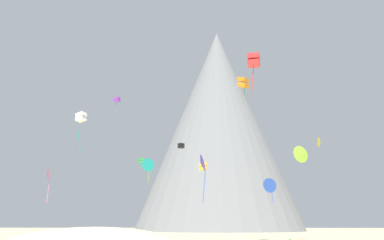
{
  "coord_description": "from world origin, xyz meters",
  "views": [
    {
      "loc": [
        5.23,
        -32.31,
        2.23
      ],
      "look_at": [
        1.55,
        30.47,
        16.89
      ],
      "focal_mm": 41.56,
      "sensor_mm": 36.0,
      "label": 1
    }
  ],
  "objects_px": {
    "kite_gold_low": "(203,167)",
    "kite_blue_low": "(270,185)",
    "kite_red_mid": "(254,60)",
    "kite_lime_low": "(301,154)",
    "kite_orange_mid": "(243,83)",
    "kite_green_mid": "(140,161)",
    "kite_teal_low": "(148,165)",
    "kite_indigo_low": "(202,164)",
    "kite_yellow_mid": "(318,142)",
    "kite_rainbow_low": "(49,174)",
    "bush_far_left": "(58,240)",
    "kite_black_mid": "(181,146)",
    "kite_white_mid": "(81,117)",
    "kite_violet_mid": "(117,100)",
    "rock_massif": "(222,137)"
  },
  "relations": [
    {
      "from": "kite_yellow_mid",
      "to": "kite_orange_mid",
      "type": "height_order",
      "value": "kite_orange_mid"
    },
    {
      "from": "kite_lime_low",
      "to": "kite_green_mid",
      "type": "relative_size",
      "value": 0.71
    },
    {
      "from": "kite_gold_low",
      "to": "bush_far_left",
      "type": "bearing_deg",
      "value": -36.07
    },
    {
      "from": "kite_white_mid",
      "to": "bush_far_left",
      "type": "bearing_deg",
      "value": 22.56
    },
    {
      "from": "kite_blue_low",
      "to": "kite_violet_mid",
      "type": "height_order",
      "value": "kite_violet_mid"
    },
    {
      "from": "kite_yellow_mid",
      "to": "kite_violet_mid",
      "type": "bearing_deg",
      "value": -54.66
    },
    {
      "from": "kite_lime_low",
      "to": "kite_green_mid",
      "type": "height_order",
      "value": "kite_green_mid"
    },
    {
      "from": "kite_white_mid",
      "to": "kite_green_mid",
      "type": "xyz_separation_m",
      "value": [
        2.39,
        33.73,
        -1.36
      ]
    },
    {
      "from": "rock_massif",
      "to": "kite_violet_mid",
      "type": "height_order",
      "value": "rock_massif"
    },
    {
      "from": "rock_massif",
      "to": "kite_rainbow_low",
      "type": "xyz_separation_m",
      "value": [
        -28.06,
        -68.36,
        -18.97
      ]
    },
    {
      "from": "kite_indigo_low",
      "to": "kite_violet_mid",
      "type": "bearing_deg",
      "value": -154.61
    },
    {
      "from": "kite_red_mid",
      "to": "kite_lime_low",
      "type": "distance_m",
      "value": 15.56
    },
    {
      "from": "kite_gold_low",
      "to": "kite_blue_low",
      "type": "distance_m",
      "value": 14.22
    },
    {
      "from": "kite_lime_low",
      "to": "kite_blue_low",
      "type": "bearing_deg",
      "value": 69.86
    },
    {
      "from": "kite_violet_mid",
      "to": "kite_yellow_mid",
      "type": "bearing_deg",
      "value": 25.97
    },
    {
      "from": "rock_massif",
      "to": "kite_rainbow_low",
      "type": "height_order",
      "value": "rock_massif"
    },
    {
      "from": "kite_teal_low",
      "to": "kite_indigo_low",
      "type": "bearing_deg",
      "value": 127.64
    },
    {
      "from": "kite_gold_low",
      "to": "kite_lime_low",
      "type": "distance_m",
      "value": 15.84
    },
    {
      "from": "kite_yellow_mid",
      "to": "kite_blue_low",
      "type": "relative_size",
      "value": 0.45
    },
    {
      "from": "kite_indigo_low",
      "to": "kite_orange_mid",
      "type": "relative_size",
      "value": 1.39
    },
    {
      "from": "kite_indigo_low",
      "to": "kite_orange_mid",
      "type": "bearing_deg",
      "value": 142.67
    },
    {
      "from": "kite_red_mid",
      "to": "kite_orange_mid",
      "type": "xyz_separation_m",
      "value": [
        -0.29,
        17.1,
        2.69
      ]
    },
    {
      "from": "kite_gold_low",
      "to": "kite_lime_low",
      "type": "bearing_deg",
      "value": 62.43
    },
    {
      "from": "bush_far_left",
      "to": "kite_red_mid",
      "type": "height_order",
      "value": "kite_red_mid"
    },
    {
      "from": "kite_violet_mid",
      "to": "kite_rainbow_low",
      "type": "bearing_deg",
      "value": -99.66
    },
    {
      "from": "kite_red_mid",
      "to": "kite_white_mid",
      "type": "relative_size",
      "value": 0.91
    },
    {
      "from": "kite_orange_mid",
      "to": "kite_green_mid",
      "type": "relative_size",
      "value": 1.34
    },
    {
      "from": "kite_red_mid",
      "to": "kite_blue_low",
      "type": "relative_size",
      "value": 1.18
    },
    {
      "from": "bush_far_left",
      "to": "kite_violet_mid",
      "type": "xyz_separation_m",
      "value": [
        -1.59,
        31.9,
        25.07
      ]
    },
    {
      "from": "kite_yellow_mid",
      "to": "kite_orange_mid",
      "type": "xyz_separation_m",
      "value": [
        -15.23,
        -17.52,
        6.62
      ]
    },
    {
      "from": "kite_yellow_mid",
      "to": "kite_rainbow_low",
      "type": "xyz_separation_m",
      "value": [
        -46.12,
        -17.18,
        -7.85
      ]
    },
    {
      "from": "kite_indigo_low",
      "to": "kite_teal_low",
      "type": "xyz_separation_m",
      "value": [
        -10.86,
        24.89,
        3.14
      ]
    },
    {
      "from": "kite_red_mid",
      "to": "kite_blue_low",
      "type": "xyz_separation_m",
      "value": [
        4.41,
        26.15,
        -12.93
      ]
    },
    {
      "from": "kite_blue_low",
      "to": "kite_teal_low",
      "type": "distance_m",
      "value": 22.61
    },
    {
      "from": "kite_gold_low",
      "to": "kite_lime_low",
      "type": "relative_size",
      "value": 0.57
    },
    {
      "from": "kite_gold_low",
      "to": "kite_teal_low",
      "type": "relative_size",
      "value": 0.3
    },
    {
      "from": "bush_far_left",
      "to": "kite_lime_low",
      "type": "xyz_separation_m",
      "value": [
        29.12,
        11.15,
        10.99
      ]
    },
    {
      "from": "kite_black_mid",
      "to": "rock_massif",
      "type": "bearing_deg",
      "value": -59.57
    },
    {
      "from": "kite_white_mid",
      "to": "kite_black_mid",
      "type": "bearing_deg",
      "value": 176.87
    },
    {
      "from": "kite_lime_low",
      "to": "kite_teal_low",
      "type": "relative_size",
      "value": 0.52
    },
    {
      "from": "kite_indigo_low",
      "to": "kite_white_mid",
      "type": "bearing_deg",
      "value": -104.11
    },
    {
      "from": "kite_rainbow_low",
      "to": "kite_green_mid",
      "type": "distance_m",
      "value": 25.88
    },
    {
      "from": "kite_lime_low",
      "to": "kite_white_mid",
      "type": "relative_size",
      "value": 0.44
    },
    {
      "from": "kite_yellow_mid",
      "to": "kite_indigo_low",
      "type": "relative_size",
      "value": 0.3
    },
    {
      "from": "kite_gold_low",
      "to": "kite_black_mid",
      "type": "bearing_deg",
      "value": -162.72
    },
    {
      "from": "kite_rainbow_low",
      "to": "kite_white_mid",
      "type": "xyz_separation_m",
      "value": [
        8.08,
        -10.66,
        6.6
      ]
    },
    {
      "from": "kite_black_mid",
      "to": "kite_rainbow_low",
      "type": "xyz_separation_m",
      "value": [
        -19.24,
        -20.25,
        -7.88
      ]
    },
    {
      "from": "kite_indigo_low",
      "to": "kite_violet_mid",
      "type": "relative_size",
      "value": 1.9
    },
    {
      "from": "kite_red_mid",
      "to": "kite_teal_low",
      "type": "xyz_separation_m",
      "value": [
        -17.42,
        30.25,
        -8.71
      ]
    },
    {
      "from": "bush_far_left",
      "to": "kite_teal_low",
      "type": "bearing_deg",
      "value": 81.34
    }
  ]
}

